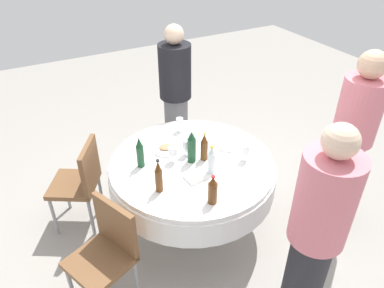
{
  "coord_description": "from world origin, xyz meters",
  "views": [
    {
      "loc": [
        1.17,
        2.18,
        2.56
      ],
      "look_at": [
        0.0,
        0.0,
        0.92
      ],
      "focal_mm": 34.03,
      "sensor_mm": 36.0,
      "label": 1
    }
  ],
  "objects_px": {
    "bottle_brown_east": "(213,190)",
    "wine_glass_east": "(246,150)",
    "wine_glass_south": "(192,136)",
    "wine_glass_far": "(173,152)",
    "chair_east": "(81,179)",
    "bottle_clear_right": "(211,160)",
    "wine_glass_inner": "(186,145)",
    "person_near": "(315,237)",
    "wine_glass_right": "(180,122)",
    "bottle_brown_far": "(159,177)",
    "bottle_dark_green_north": "(140,153)",
    "plate_south": "(166,148)",
    "person_left": "(176,95)",
    "person_north": "(350,143)",
    "bottle_brown_left": "(204,147)",
    "dining_table": "(192,175)",
    "chair_inner": "(107,248)",
    "plate_front": "(228,146)"
  },
  "relations": [
    {
      "from": "bottle_brown_east",
      "to": "wine_glass_east",
      "type": "height_order",
      "value": "bottle_brown_east"
    },
    {
      "from": "bottle_brown_east",
      "to": "wine_glass_south",
      "type": "xyz_separation_m",
      "value": [
        -0.21,
        -0.71,
        -0.0
      ]
    },
    {
      "from": "bottle_brown_east",
      "to": "wine_glass_far",
      "type": "bearing_deg",
      "value": -86.48
    },
    {
      "from": "chair_east",
      "to": "bottle_clear_right",
      "type": "bearing_deg",
      "value": -96.82
    },
    {
      "from": "wine_glass_inner",
      "to": "person_near",
      "type": "distance_m",
      "value": 1.32
    },
    {
      "from": "wine_glass_right",
      "to": "bottle_brown_far",
      "type": "bearing_deg",
      "value": 53.21
    },
    {
      "from": "bottle_dark_green_north",
      "to": "wine_glass_south",
      "type": "distance_m",
      "value": 0.51
    },
    {
      "from": "bottle_brown_east",
      "to": "wine_glass_east",
      "type": "distance_m",
      "value": 0.6
    },
    {
      "from": "wine_glass_east",
      "to": "plate_south",
      "type": "xyz_separation_m",
      "value": [
        0.52,
        -0.46,
        -0.09
      ]
    },
    {
      "from": "bottle_brown_far",
      "to": "chair_east",
      "type": "relative_size",
      "value": 0.33
    },
    {
      "from": "person_left",
      "to": "person_north",
      "type": "distance_m",
      "value": 1.81
    },
    {
      "from": "bottle_brown_left",
      "to": "bottle_brown_east",
      "type": "bearing_deg",
      "value": 66.67
    },
    {
      "from": "bottle_clear_right",
      "to": "wine_glass_far",
      "type": "distance_m",
      "value": 0.34
    },
    {
      "from": "wine_glass_south",
      "to": "chair_east",
      "type": "bearing_deg",
      "value": -17.54
    },
    {
      "from": "wine_glass_south",
      "to": "bottle_dark_green_north",
      "type": "bearing_deg",
      "value": 5.99
    },
    {
      "from": "bottle_brown_far",
      "to": "wine_glass_inner",
      "type": "xyz_separation_m",
      "value": [
        -0.39,
        -0.32,
        -0.03
      ]
    },
    {
      "from": "dining_table",
      "to": "bottle_dark_green_north",
      "type": "distance_m",
      "value": 0.51
    },
    {
      "from": "bottle_brown_far",
      "to": "chair_inner",
      "type": "xyz_separation_m",
      "value": [
        0.49,
        0.16,
        -0.35
      ]
    },
    {
      "from": "plate_south",
      "to": "chair_inner",
      "type": "height_order",
      "value": "chair_inner"
    },
    {
      "from": "bottle_brown_far",
      "to": "wine_glass_right",
      "type": "xyz_separation_m",
      "value": [
        -0.52,
        -0.7,
        -0.03
      ]
    },
    {
      "from": "person_near",
      "to": "wine_glass_right",
      "type": "bearing_deg",
      "value": -97.22
    },
    {
      "from": "person_left",
      "to": "wine_glass_inner",
      "type": "bearing_deg",
      "value": -92.04
    },
    {
      "from": "person_near",
      "to": "wine_glass_east",
      "type": "bearing_deg",
      "value": -111.04
    },
    {
      "from": "bottle_dark_green_north",
      "to": "plate_south",
      "type": "height_order",
      "value": "bottle_dark_green_north"
    },
    {
      "from": "dining_table",
      "to": "wine_glass_south",
      "type": "bearing_deg",
      "value": -118.38
    },
    {
      "from": "wine_glass_south",
      "to": "plate_south",
      "type": "relative_size",
      "value": 0.58
    },
    {
      "from": "dining_table",
      "to": "chair_east",
      "type": "bearing_deg",
      "value": -30.52
    },
    {
      "from": "person_left",
      "to": "person_north",
      "type": "xyz_separation_m",
      "value": [
        -0.85,
        1.6,
        0.06
      ]
    },
    {
      "from": "bottle_brown_east",
      "to": "person_north",
      "type": "bearing_deg",
      "value": 177.31
    },
    {
      "from": "wine_glass_south",
      "to": "person_left",
      "type": "xyz_separation_m",
      "value": [
        -0.24,
        -0.83,
        -0.02
      ]
    },
    {
      "from": "bottle_brown_left",
      "to": "chair_east",
      "type": "height_order",
      "value": "bottle_brown_left"
    },
    {
      "from": "dining_table",
      "to": "chair_east",
      "type": "xyz_separation_m",
      "value": [
        0.85,
        -0.5,
        -0.07
      ]
    },
    {
      "from": "wine_glass_inner",
      "to": "chair_inner",
      "type": "bearing_deg",
      "value": 28.47
    },
    {
      "from": "wine_glass_inner",
      "to": "chair_east",
      "type": "height_order",
      "value": "wine_glass_inner"
    },
    {
      "from": "bottle_clear_right",
      "to": "wine_glass_inner",
      "type": "xyz_separation_m",
      "value": [
        0.07,
        -0.31,
        -0.01
      ]
    },
    {
      "from": "dining_table",
      "to": "wine_glass_right",
      "type": "xyz_separation_m",
      "value": [
        -0.13,
        -0.49,
        0.25
      ]
    },
    {
      "from": "person_north",
      "to": "wine_glass_east",
      "type": "bearing_deg",
      "value": -89.93
    },
    {
      "from": "bottle_clear_right",
      "to": "bottle_brown_east",
      "type": "height_order",
      "value": "bottle_clear_right"
    },
    {
      "from": "wine_glass_east",
      "to": "bottle_brown_east",
      "type": "bearing_deg",
      "value": 31.75
    },
    {
      "from": "dining_table",
      "to": "bottle_brown_left",
      "type": "bearing_deg",
      "value": 171.44
    },
    {
      "from": "bottle_brown_left",
      "to": "person_near",
      "type": "xyz_separation_m",
      "value": [
        -0.1,
        1.17,
        0.01
      ]
    },
    {
      "from": "bottle_brown_east",
      "to": "chair_east",
      "type": "distance_m",
      "value": 1.3
    },
    {
      "from": "plate_front",
      "to": "chair_east",
      "type": "relative_size",
      "value": 0.23
    },
    {
      "from": "wine_glass_south",
      "to": "person_near",
      "type": "bearing_deg",
      "value": 94.16
    },
    {
      "from": "bottle_brown_left",
      "to": "person_near",
      "type": "bearing_deg",
      "value": 94.91
    },
    {
      "from": "bottle_brown_far",
      "to": "person_north",
      "type": "relative_size",
      "value": 0.17
    },
    {
      "from": "bottle_brown_left",
      "to": "plate_south",
      "type": "distance_m",
      "value": 0.38
    },
    {
      "from": "person_left",
      "to": "bottle_clear_right",
      "type": "bearing_deg",
      "value": -84.11
    },
    {
      "from": "bottle_dark_green_north",
      "to": "plate_south",
      "type": "bearing_deg",
      "value": -156.6
    },
    {
      "from": "bottle_brown_east",
      "to": "chair_east",
      "type": "height_order",
      "value": "bottle_brown_east"
    }
  ]
}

